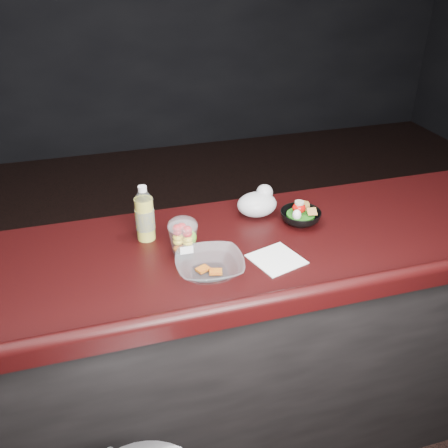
% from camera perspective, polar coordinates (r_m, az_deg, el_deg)
% --- Properties ---
extents(room_shell, '(8.00, 8.00, 8.00)m').
position_cam_1_polar(room_shell, '(1.26, 6.48, 22.43)').
color(room_shell, black).
rests_on(room_shell, ground).
extents(counter, '(4.06, 0.71, 1.02)m').
position_cam_1_polar(counter, '(2.13, 1.29, -14.10)').
color(counter, black).
rests_on(counter, ground).
extents(lemonade_bottle, '(0.07, 0.07, 0.21)m').
position_cam_1_polar(lemonade_bottle, '(1.84, -9.04, 0.77)').
color(lemonade_bottle, gold).
rests_on(lemonade_bottle, counter).
extents(fruit_cup, '(0.11, 0.11, 0.15)m').
position_cam_1_polar(fruit_cup, '(1.73, -4.70, -1.44)').
color(fruit_cup, white).
rests_on(fruit_cup, counter).
extents(green_apple, '(0.08, 0.08, 0.08)m').
position_cam_1_polar(green_apple, '(1.80, -4.35, -1.55)').
color(green_apple, '#309010').
rests_on(green_apple, counter).
extents(plastic_bag, '(0.16, 0.13, 0.12)m').
position_cam_1_polar(plastic_bag, '(2.00, 3.90, 2.43)').
color(plastic_bag, silver).
rests_on(plastic_bag, counter).
extents(snack_bowl, '(0.17, 0.17, 0.09)m').
position_cam_1_polar(snack_bowl, '(1.97, 8.71, 0.92)').
color(snack_bowl, black).
rests_on(snack_bowl, counter).
extents(takeout_bowl, '(0.25, 0.25, 0.06)m').
position_cam_1_polar(takeout_bowl, '(1.66, -1.64, -4.82)').
color(takeout_bowl, silver).
rests_on(takeout_bowl, counter).
extents(paper_napkin, '(0.20, 0.20, 0.00)m').
position_cam_1_polar(paper_napkin, '(1.75, 6.01, -4.02)').
color(paper_napkin, white).
rests_on(paper_napkin, counter).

